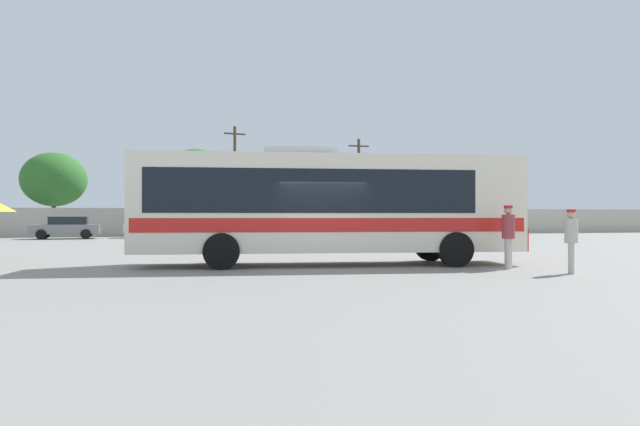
{
  "coord_description": "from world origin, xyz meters",
  "views": [
    {
      "loc": [
        -4.25,
        -17.2,
        1.54
      ],
      "look_at": [
        0.48,
        1.7,
        1.61
      ],
      "focal_mm": 33.53,
      "sensor_mm": 36.0,
      "label": 1
    }
  ],
  "objects_px": {
    "coach_bus_cream_red": "(324,203)",
    "parked_car_leftmost_grey": "(66,227)",
    "roadside_tree_left": "(54,180)",
    "attendant_by_bus_door": "(508,233)",
    "passenger_waiting_on_apron": "(571,237)",
    "utility_pole_near": "(359,184)",
    "utility_pole_far": "(235,178)",
    "roadside_tree_midleft": "(196,173)",
    "parked_car_second_silver": "(158,226)"
  },
  "relations": [
    {
      "from": "roadside_tree_left",
      "to": "parked_car_second_silver",
      "type": "bearing_deg",
      "value": -33.65
    },
    {
      "from": "coach_bus_cream_red",
      "to": "roadside_tree_left",
      "type": "bearing_deg",
      "value": 113.55
    },
    {
      "from": "coach_bus_cream_red",
      "to": "parked_car_leftmost_grey",
      "type": "distance_m",
      "value": 26.54
    },
    {
      "from": "passenger_waiting_on_apron",
      "to": "utility_pole_near",
      "type": "xyz_separation_m",
      "value": [
        5.31,
        34.78,
        3.23
      ]
    },
    {
      "from": "parked_car_second_silver",
      "to": "utility_pole_far",
      "type": "distance_m",
      "value": 9.38
    },
    {
      "from": "parked_car_leftmost_grey",
      "to": "utility_pole_far",
      "type": "relative_size",
      "value": 0.49
    },
    {
      "from": "attendant_by_bus_door",
      "to": "roadside_tree_midleft",
      "type": "height_order",
      "value": "roadside_tree_midleft"
    },
    {
      "from": "attendant_by_bus_door",
      "to": "roadside_tree_left",
      "type": "distance_m",
      "value": 37.22
    },
    {
      "from": "passenger_waiting_on_apron",
      "to": "parked_car_leftmost_grey",
      "type": "bearing_deg",
      "value": 120.76
    },
    {
      "from": "roadside_tree_left",
      "to": "utility_pole_near",
      "type": "bearing_deg",
      "value": 1.39
    },
    {
      "from": "utility_pole_near",
      "to": "roadside_tree_midleft",
      "type": "height_order",
      "value": "utility_pole_near"
    },
    {
      "from": "coach_bus_cream_red",
      "to": "roadside_tree_left",
      "type": "relative_size",
      "value": 1.94
    },
    {
      "from": "utility_pole_near",
      "to": "utility_pole_far",
      "type": "relative_size",
      "value": 0.91
    },
    {
      "from": "parked_car_second_silver",
      "to": "utility_pole_far",
      "type": "bearing_deg",
      "value": 46.35
    },
    {
      "from": "coach_bus_cream_red",
      "to": "attendant_by_bus_door",
      "type": "xyz_separation_m",
      "value": [
        4.77,
        -2.63,
        -0.88
      ]
    },
    {
      "from": "utility_pole_far",
      "to": "roadside_tree_midleft",
      "type": "relative_size",
      "value": 1.21
    },
    {
      "from": "coach_bus_cream_red",
      "to": "utility_pole_near",
      "type": "bearing_deg",
      "value": 70.32
    },
    {
      "from": "coach_bus_cream_red",
      "to": "passenger_waiting_on_apron",
      "type": "relative_size",
      "value": 7.1
    },
    {
      "from": "parked_car_leftmost_grey",
      "to": "utility_pole_near",
      "type": "height_order",
      "value": "utility_pole_near"
    },
    {
      "from": "utility_pole_far",
      "to": "parked_car_leftmost_grey",
      "type": "bearing_deg",
      "value": -148.98
    },
    {
      "from": "parked_car_second_silver",
      "to": "roadside_tree_midleft",
      "type": "distance_m",
      "value": 10.91
    },
    {
      "from": "passenger_waiting_on_apron",
      "to": "roadside_tree_left",
      "type": "bearing_deg",
      "value": 118.57
    },
    {
      "from": "coach_bus_cream_red",
      "to": "roadside_tree_midleft",
      "type": "distance_m",
      "value": 34.64
    },
    {
      "from": "passenger_waiting_on_apron",
      "to": "coach_bus_cream_red",
      "type": "bearing_deg",
      "value": 142.45
    },
    {
      "from": "attendant_by_bus_door",
      "to": "parked_car_second_silver",
      "type": "bearing_deg",
      "value": 110.39
    },
    {
      "from": "attendant_by_bus_door",
      "to": "roadside_tree_left",
      "type": "xyz_separation_m",
      "value": [
        -17.8,
        32.54,
        3.16
      ]
    },
    {
      "from": "attendant_by_bus_door",
      "to": "passenger_waiting_on_apron",
      "type": "bearing_deg",
      "value": -63.72
    },
    {
      "from": "utility_pole_far",
      "to": "roadside_tree_left",
      "type": "distance_m",
      "value": 13.55
    },
    {
      "from": "parked_car_leftmost_grey",
      "to": "utility_pole_far",
      "type": "bearing_deg",
      "value": 31.02
    },
    {
      "from": "parked_car_leftmost_grey",
      "to": "parked_car_second_silver",
      "type": "bearing_deg",
      "value": 8.3
    },
    {
      "from": "utility_pole_far",
      "to": "roadside_tree_left",
      "type": "relative_size",
      "value": 1.42
    },
    {
      "from": "parked_car_leftmost_grey",
      "to": "utility_pole_far",
      "type": "height_order",
      "value": "utility_pole_far"
    },
    {
      "from": "coach_bus_cream_red",
      "to": "roadside_tree_midleft",
      "type": "height_order",
      "value": "roadside_tree_midleft"
    },
    {
      "from": "parked_car_leftmost_grey",
      "to": "roadside_tree_left",
      "type": "xyz_separation_m",
      "value": [
        -1.78,
        5.9,
        3.43
      ]
    },
    {
      "from": "parked_car_leftmost_grey",
      "to": "roadside_tree_left",
      "type": "distance_m",
      "value": 7.05
    },
    {
      "from": "parked_car_leftmost_grey",
      "to": "roadside_tree_midleft",
      "type": "distance_m",
      "value": 14.27
    },
    {
      "from": "attendant_by_bus_door",
      "to": "passenger_waiting_on_apron",
      "type": "relative_size",
      "value": 1.07
    },
    {
      "from": "parked_car_second_silver",
      "to": "roadside_tree_midleft",
      "type": "bearing_deg",
      "value": 72.92
    },
    {
      "from": "parked_car_second_silver",
      "to": "attendant_by_bus_door",
      "type": "bearing_deg",
      "value": -69.61
    },
    {
      "from": "attendant_by_bus_door",
      "to": "passenger_waiting_on_apron",
      "type": "distance_m",
      "value": 1.86
    },
    {
      "from": "parked_car_second_silver",
      "to": "utility_pole_far",
      "type": "relative_size",
      "value": 0.53
    },
    {
      "from": "attendant_by_bus_door",
      "to": "utility_pole_far",
      "type": "xyz_separation_m",
      "value": [
        -4.3,
        33.68,
        3.55
      ]
    },
    {
      "from": "parked_car_leftmost_grey",
      "to": "utility_pole_near",
      "type": "xyz_separation_m",
      "value": [
        22.16,
        6.48,
        3.42
      ]
    },
    {
      "from": "passenger_waiting_on_apron",
      "to": "roadside_tree_midleft",
      "type": "xyz_separation_m",
      "value": [
        -8.11,
        38.7,
        4.21
      ]
    },
    {
      "from": "coach_bus_cream_red",
      "to": "parked_car_second_silver",
      "type": "xyz_separation_m",
      "value": [
        -5.45,
        24.86,
        -1.14
      ]
    },
    {
      "from": "utility_pole_far",
      "to": "attendant_by_bus_door",
      "type": "bearing_deg",
      "value": -82.72
    },
    {
      "from": "parked_car_leftmost_grey",
      "to": "utility_pole_near",
      "type": "relative_size",
      "value": 0.54
    },
    {
      "from": "parked_car_leftmost_grey",
      "to": "roadside_tree_midleft",
      "type": "height_order",
      "value": "roadside_tree_midleft"
    },
    {
      "from": "attendant_by_bus_door",
      "to": "parked_car_second_silver",
      "type": "xyz_separation_m",
      "value": [
        -10.22,
        27.48,
        -0.26
      ]
    },
    {
      "from": "utility_pole_near",
      "to": "roadside_tree_left",
      "type": "bearing_deg",
      "value": -178.61
    }
  ]
}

